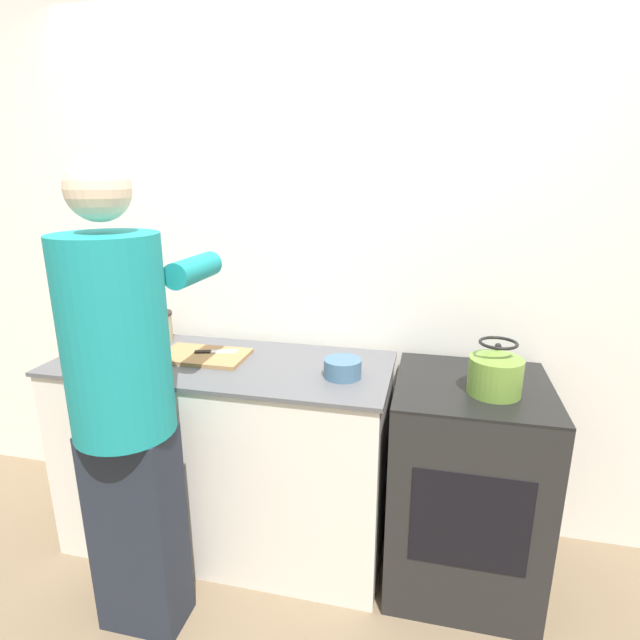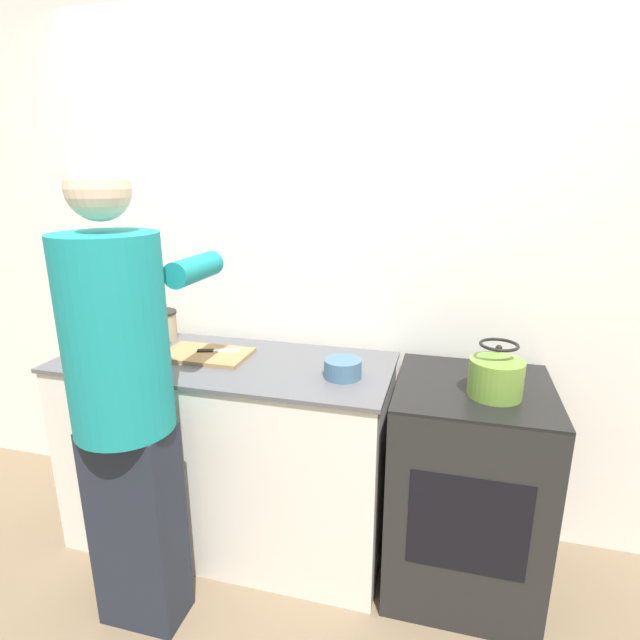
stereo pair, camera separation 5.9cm
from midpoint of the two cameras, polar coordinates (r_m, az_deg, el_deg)
name	(u,v)px [view 2 (the right image)]	position (r m, az deg, el deg)	size (l,w,h in m)	color
ground_plane	(274,593)	(2.45, -4.46, -28.68)	(12.00, 12.00, 0.00)	#7A664C
wall_back	(316,267)	(2.44, 0.23, 6.05)	(8.00, 0.05, 2.60)	white
counter	(229,451)	(2.49, -9.66, -14.58)	(1.51, 0.63, 0.93)	silver
oven	(466,486)	(2.32, 17.04, -17.68)	(0.62, 0.62, 0.92)	black
person	(125,395)	(1.93, -20.59, -8.00)	(0.40, 0.63, 1.79)	#212733
cutting_board	(206,354)	(2.35, -12.21, -3.87)	(0.40, 0.25, 0.02)	#A87A4C
knife	(217,351)	(2.36, -10.94, -3.45)	(0.20, 0.09, 0.01)	silver
kettle	(496,374)	(2.01, 20.29, -5.80)	(0.20, 0.20, 0.21)	olive
bowl_prep	(343,368)	(2.06, 3.45, -5.55)	(0.16, 0.16, 0.08)	#426684
bowl_mixing	(128,342)	(2.52, -20.47, -2.37)	(0.19, 0.19, 0.09)	#C6B789
canister_jar	(160,325)	(2.64, -17.16, -0.57)	(0.17, 0.17, 0.15)	tan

